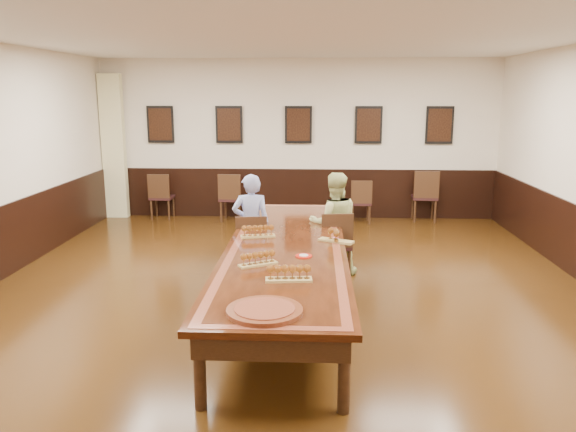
{
  "coord_description": "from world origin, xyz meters",
  "views": [
    {
      "loc": [
        0.33,
        -6.42,
        2.52
      ],
      "look_at": [
        0.0,
        0.5,
        1.0
      ],
      "focal_mm": 35.0,
      "sensor_mm": 36.0,
      "label": 1
    }
  ],
  "objects_px": {
    "spare_chair_a": "(162,196)",
    "spare_chair_d": "(424,195)",
    "person_man": "(251,225)",
    "chair_man": "(251,246)",
    "conference_table": "(286,257)",
    "chair_woman": "(335,243)",
    "spare_chair_b": "(232,197)",
    "carved_platter": "(265,311)",
    "spare_chair_c": "(360,201)",
    "person_woman": "(334,223)"
  },
  "relations": [
    {
      "from": "spare_chair_a",
      "to": "spare_chair_d",
      "type": "distance_m",
      "value": 5.32
    },
    {
      "from": "person_man",
      "to": "chair_man",
      "type": "bearing_deg",
      "value": 90.0
    },
    {
      "from": "chair_man",
      "to": "conference_table",
      "type": "bearing_deg",
      "value": 110.27
    },
    {
      "from": "chair_woman",
      "to": "spare_chair_b",
      "type": "relative_size",
      "value": 0.96
    },
    {
      "from": "spare_chair_d",
      "to": "conference_table",
      "type": "distance_m",
      "value": 5.38
    },
    {
      "from": "chair_woman",
      "to": "person_man",
      "type": "bearing_deg",
      "value": -5.4
    },
    {
      "from": "chair_woman",
      "to": "carved_platter",
      "type": "xyz_separation_m",
      "value": [
        -0.69,
        -3.29,
        0.31
      ]
    },
    {
      "from": "chair_man",
      "to": "spare_chair_b",
      "type": "relative_size",
      "value": 0.93
    },
    {
      "from": "chair_man",
      "to": "conference_table",
      "type": "relative_size",
      "value": 0.18
    },
    {
      "from": "spare_chair_a",
      "to": "person_man",
      "type": "height_order",
      "value": "person_man"
    },
    {
      "from": "spare_chair_c",
      "to": "person_woman",
      "type": "distance_m",
      "value": 3.29
    },
    {
      "from": "spare_chair_c",
      "to": "person_man",
      "type": "distance_m",
      "value": 3.81
    },
    {
      "from": "chair_woman",
      "to": "person_woman",
      "type": "relative_size",
      "value": 0.64
    },
    {
      "from": "spare_chair_a",
      "to": "conference_table",
      "type": "relative_size",
      "value": 0.19
    },
    {
      "from": "spare_chair_b",
      "to": "spare_chair_c",
      "type": "distance_m",
      "value": 2.56
    },
    {
      "from": "person_woman",
      "to": "conference_table",
      "type": "relative_size",
      "value": 0.29
    },
    {
      "from": "chair_woman",
      "to": "person_man",
      "type": "relative_size",
      "value": 0.64
    },
    {
      "from": "chair_man",
      "to": "spare_chair_d",
      "type": "relative_size",
      "value": 0.87
    },
    {
      "from": "chair_woman",
      "to": "spare_chair_c",
      "type": "relative_size",
      "value": 1.07
    },
    {
      "from": "person_man",
      "to": "conference_table",
      "type": "height_order",
      "value": "person_man"
    },
    {
      "from": "carved_platter",
      "to": "spare_chair_b",
      "type": "bearing_deg",
      "value": 100.57
    },
    {
      "from": "person_man",
      "to": "spare_chair_a",
      "type": "bearing_deg",
      "value": -64.47
    },
    {
      "from": "spare_chair_b",
      "to": "carved_platter",
      "type": "xyz_separation_m",
      "value": [
        1.25,
        -6.67,
        0.29
      ]
    },
    {
      "from": "chair_man",
      "to": "person_woman",
      "type": "xyz_separation_m",
      "value": [
        1.15,
        0.23,
        0.27
      ]
    },
    {
      "from": "chair_man",
      "to": "spare_chair_a",
      "type": "xyz_separation_m",
      "value": [
        -2.25,
        3.67,
        0.02
      ]
    },
    {
      "from": "chair_man",
      "to": "spare_chair_d",
      "type": "bearing_deg",
      "value": -136.31
    },
    {
      "from": "spare_chair_a",
      "to": "spare_chair_b",
      "type": "xyz_separation_m",
      "value": [
        1.46,
        -0.16,
        0.02
      ]
    },
    {
      "from": "chair_woman",
      "to": "spare_chair_c",
      "type": "xyz_separation_m",
      "value": [
        0.62,
        3.31,
        -0.03
      ]
    },
    {
      "from": "spare_chair_b",
      "to": "carved_platter",
      "type": "height_order",
      "value": "spare_chair_b"
    },
    {
      "from": "chair_woman",
      "to": "spare_chair_a",
      "type": "height_order",
      "value": "spare_chair_a"
    },
    {
      "from": "chair_woman",
      "to": "person_woman",
      "type": "distance_m",
      "value": 0.28
    },
    {
      "from": "chair_woman",
      "to": "person_man",
      "type": "height_order",
      "value": "person_man"
    },
    {
      "from": "conference_table",
      "to": "person_woman",
      "type": "bearing_deg",
      "value": 64.6
    },
    {
      "from": "spare_chair_d",
      "to": "conference_table",
      "type": "xyz_separation_m",
      "value": [
        -2.54,
        -4.75,
        0.09
      ]
    },
    {
      "from": "spare_chair_a",
      "to": "spare_chair_d",
      "type": "xyz_separation_m",
      "value": [
        5.32,
        0.02,
        0.05
      ]
    },
    {
      "from": "chair_man",
      "to": "carved_platter",
      "type": "bearing_deg",
      "value": 91.84
    },
    {
      "from": "spare_chair_c",
      "to": "person_man",
      "type": "height_order",
      "value": "person_man"
    },
    {
      "from": "chair_woman",
      "to": "person_woman",
      "type": "bearing_deg",
      "value": -90.0
    },
    {
      "from": "person_man",
      "to": "spare_chair_d",
      "type": "bearing_deg",
      "value": -137.15
    },
    {
      "from": "spare_chair_b",
      "to": "spare_chair_d",
      "type": "distance_m",
      "value": 3.86
    },
    {
      "from": "chair_man",
      "to": "spare_chair_a",
      "type": "bearing_deg",
      "value": -65.02
    },
    {
      "from": "person_woman",
      "to": "chair_woman",
      "type": "bearing_deg",
      "value": 90.0
    },
    {
      "from": "conference_table",
      "to": "spare_chair_a",
      "type": "bearing_deg",
      "value": 120.48
    },
    {
      "from": "chair_man",
      "to": "chair_woman",
      "type": "distance_m",
      "value": 1.17
    },
    {
      "from": "chair_woman",
      "to": "person_woman",
      "type": "height_order",
      "value": "person_woman"
    },
    {
      "from": "person_man",
      "to": "carved_platter",
      "type": "height_order",
      "value": "person_man"
    },
    {
      "from": "spare_chair_d",
      "to": "spare_chair_b",
      "type": "bearing_deg",
      "value": 5.8
    },
    {
      "from": "spare_chair_c",
      "to": "person_woman",
      "type": "bearing_deg",
      "value": 78.13
    },
    {
      "from": "person_man",
      "to": "person_woman",
      "type": "bearing_deg",
      "value": -179.93
    },
    {
      "from": "spare_chair_b",
      "to": "spare_chair_d",
      "type": "relative_size",
      "value": 0.94
    }
  ]
}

